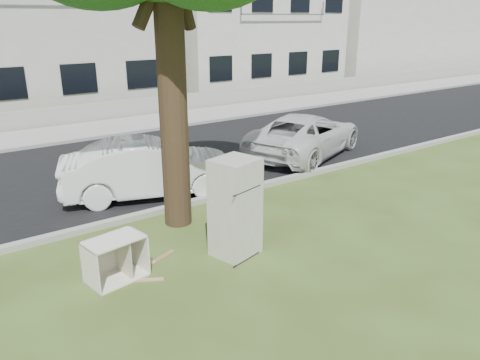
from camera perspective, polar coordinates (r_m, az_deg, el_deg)
ground at (r=8.46m, az=0.75°, el=-8.64°), size 120.00×120.00×0.00m
road at (r=13.42m, az=-14.46°, el=1.48°), size 120.00×7.00×0.01m
kerb_near at (r=10.35m, az=-7.24°, el=-3.39°), size 120.00×0.18×0.12m
kerb_far at (r=16.68m, az=-18.94°, el=4.45°), size 120.00×0.18×0.12m
sidewalk at (r=18.04m, az=-20.31°, el=5.37°), size 120.00×2.80×0.01m
low_wall at (r=19.50m, az=-21.72°, el=7.21°), size 120.00×0.15×0.70m
townhouse_center at (r=23.96m, az=-25.82°, el=16.86°), size 11.22×8.16×7.44m
townhouse_right at (r=28.70m, az=-0.38°, el=18.15°), size 10.20×8.16×6.84m
filler_right at (r=38.77m, az=17.23°, el=17.29°), size 16.00×9.00×6.40m
fridge at (r=8.02m, az=-0.59°, el=-3.39°), size 0.86×0.83×1.74m
cabinet at (r=7.72m, az=-14.94°, el=-9.29°), size 0.98×0.70×0.70m
plank_a at (r=8.16m, az=-10.78°, el=-10.02°), size 1.10×0.52×0.02m
plank_b at (r=7.75m, az=-12.29°, el=-11.86°), size 0.73×0.46×0.02m
plank_c at (r=8.50m, az=-11.95°, el=-8.88°), size 0.19×0.85×0.02m
car_center at (r=10.99m, az=-10.87°, el=1.44°), size 4.27×2.61×1.33m
car_right at (r=14.20m, az=7.97°, el=5.49°), size 4.97×3.59×1.26m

